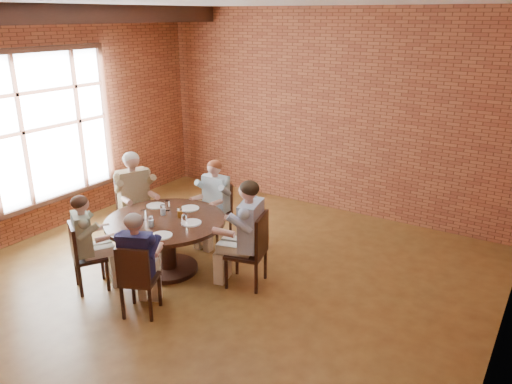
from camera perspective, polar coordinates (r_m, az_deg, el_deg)
The scene contains 30 objects.
floor at distance 6.40m, azimuth -6.12°, elevation -11.19°, with size 7.00×7.00×0.00m, color brown.
ceiling at distance 5.50m, azimuth -7.48°, elevation 20.88°, with size 7.00×7.00×0.00m, color white.
wall_back at distance 8.64m, azimuth 8.21°, elevation 9.01°, with size 7.00×7.00×0.00m, color #964B2B.
wall_left at distance 8.13m, azimuth -24.96°, elevation 6.71°, with size 7.00×7.00×0.00m, color #964B2B.
wall_right at distance 4.52m, azimuth 27.25°, elevation -2.93°, with size 7.00×7.00×0.00m, color #964B2B.
ceiling_beam at distance 7.31m, azimuth -23.18°, elevation 18.20°, with size 0.22×6.90×0.26m, color #321910.
window at distance 8.29m, azimuth -22.35°, elevation 6.94°, with size 0.10×2.16×2.36m.
dining_table at distance 6.70m, azimuth -10.19°, elevation -4.82°, with size 1.57×1.57×0.75m.
chair_a at distance 6.26m, azimuth -0.34°, elevation -6.36°, with size 0.55×0.55×0.97m.
diner_a at distance 6.21m, azimuth -1.17°, elevation -4.81°, with size 0.56×0.69×1.39m, color #466FB7, non-canonical shape.
chair_b at distance 7.50m, azimuth -4.43°, elevation -2.10°, with size 0.40×0.40×0.91m.
diner_b at distance 7.39m, azimuth -4.82°, elevation -1.25°, with size 0.50×0.61×1.28m, color #9DBBC8, non-canonical shape.
chair_c at distance 7.72m, azimuth -13.76°, elevation -1.76°, with size 0.60×0.60×0.97m.
diner_c at distance 7.58m, azimuth -13.61°, elevation -0.76°, with size 0.56×0.69×1.39m, color brown, non-canonical shape.
chair_d at distance 6.53m, azimuth -19.14°, elevation -6.73°, with size 0.52×0.52×0.89m.
diner_d at distance 6.48m, azimuth -18.64°, elevation -5.56°, with size 0.47×0.58×1.24m, color gray, non-canonical shape.
chair_e at distance 5.81m, azimuth -13.42°, elevation -9.54°, with size 0.51×0.51×0.89m.
diner_e at distance 5.81m, azimuth -13.27°, elevation -8.03°, with size 0.48×0.59×1.25m, color #171741, non-canonical shape.
plate_a at distance 6.43m, azimuth -7.41°, elevation -3.50°, with size 0.26×0.26×0.01m, color white.
plate_b at distance 6.90m, azimuth -7.59°, elevation -1.87°, with size 0.26×0.26×0.01m, color white.
plate_c at distance 7.07m, azimuth -11.39°, elevation -1.54°, with size 0.26×0.26×0.01m, color white.
plate_d at distance 6.12m, azimuth -10.74°, elevation -4.91°, with size 0.26×0.26×0.01m, color white.
glass_a at distance 6.36m, azimuth -8.21°, elevation -3.21°, with size 0.07×0.07×0.14m, color white.
glass_b at distance 6.61m, azimuth -8.69°, elevation -2.33°, with size 0.07×0.07×0.14m, color white.
glass_c at distance 6.87m, azimuth -10.10°, elevation -1.54°, with size 0.07×0.07×0.14m, color white.
glass_d at distance 6.73m, azimuth -10.60°, elevation -2.04°, with size 0.07×0.07×0.14m, color white.
glass_e at distance 6.61m, azimuth -12.74°, elevation -2.60°, with size 0.07×0.07×0.14m, color white.
glass_f at distance 6.55m, azimuth -14.01°, elevation -2.89°, with size 0.07×0.07×0.14m, color white.
glass_g at distance 6.39m, azimuth -11.92°, elevation -3.32°, with size 0.07×0.07×0.14m, color white.
smartphone at distance 6.20m, azimuth -10.47°, elevation -4.60°, with size 0.07×0.14×0.01m, color black.
Camera 1 is at (3.51, -4.23, 3.27)m, focal length 35.00 mm.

